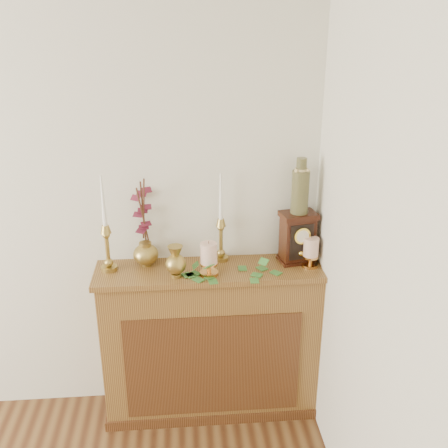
{
  "coord_description": "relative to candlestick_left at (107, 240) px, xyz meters",
  "views": [
    {
      "loc": [
        1.26,
        -0.42,
        2.2
      ],
      "look_at": [
        1.47,
        2.05,
        1.2
      ],
      "focal_mm": 42.0,
      "sensor_mm": 36.0,
      "label": 1
    }
  ],
  "objects": [
    {
      "name": "candlestick_left",
      "position": [
        0.0,
        0.0,
        0.0
      ],
      "size": [
        0.09,
        0.09,
        0.53
      ],
      "rotation": [
        0.0,
        0.0,
        0.22
      ],
      "color": "tan",
      "rests_on": "console_shelf"
    },
    {
      "name": "pillar_candle_left",
      "position": [
        0.53,
        -0.1,
        -0.07
      ],
      "size": [
        0.1,
        0.1,
        0.19
      ],
      "rotation": [
        0.0,
        0.0,
        -0.16
      ],
      "color": "#CC9147",
      "rests_on": "console_shelf"
    },
    {
      "name": "bud_vase",
      "position": [
        0.36,
        -0.11,
        -0.09
      ],
      "size": [
        0.11,
        0.11,
        0.17
      ],
      "rotation": [
        0.0,
        0.0,
        0.08
      ],
      "color": "tan",
      "rests_on": "console_shelf"
    },
    {
      "name": "mantel_clock",
      "position": [
        1.02,
        0.02,
        -0.03
      ],
      "size": [
        0.21,
        0.17,
        0.29
      ],
      "rotation": [
        0.0,
        0.0,
        0.18
      ],
      "color": "#37180B",
      "rests_on": "console_shelf"
    },
    {
      "name": "pillar_candle_right",
      "position": [
        1.08,
        -0.05,
        -0.08
      ],
      "size": [
        0.09,
        0.09,
        0.18
      ],
      "rotation": [
        0.0,
        0.0,
        -0.11
      ],
      "color": "#CC9147",
      "rests_on": "console_shelf"
    },
    {
      "name": "candlestick_center",
      "position": [
        0.61,
        0.07,
        -0.01
      ],
      "size": [
        0.08,
        0.08,
        0.5
      ],
      "rotation": [
        0.0,
        0.0,
        -0.35
      ],
      "color": "tan",
      "rests_on": "console_shelf"
    },
    {
      "name": "ceramic_vase",
      "position": [
        1.02,
        0.02,
        0.25
      ],
      "size": [
        0.09,
        0.09,
        0.3
      ],
      "rotation": [
        0.0,
        0.0,
        0.18
      ],
      "color": "#1A3424",
      "rests_on": "mantel_clock"
    },
    {
      "name": "ginger_jar",
      "position": [
        0.19,
        0.08,
        0.05
      ],
      "size": [
        0.21,
        0.22,
        0.51
      ],
      "rotation": [
        0.0,
        0.0,
        -0.18
      ],
      "color": "tan",
      "rests_on": "console_shelf"
    },
    {
      "name": "ivy_garland",
      "position": [
        0.66,
        -0.11,
        -0.16
      ],
      "size": [
        0.49,
        0.23,
        0.09
      ],
      "rotation": [
        0.0,
        0.0,
        -0.12
      ],
      "color": "#36752C",
      "rests_on": "console_shelf"
    },
    {
      "name": "console_shelf",
      "position": [
        0.54,
        -0.03,
        -0.66
      ],
      "size": [
        1.24,
        0.34,
        0.93
      ],
      "color": "olive",
      "rests_on": "ground"
    }
  ]
}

